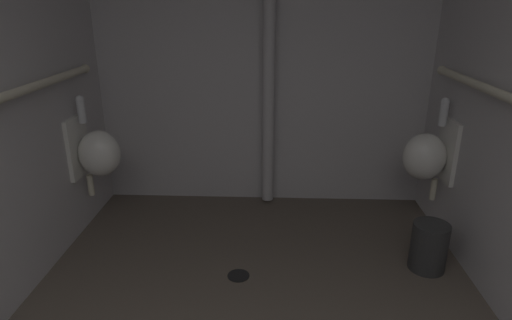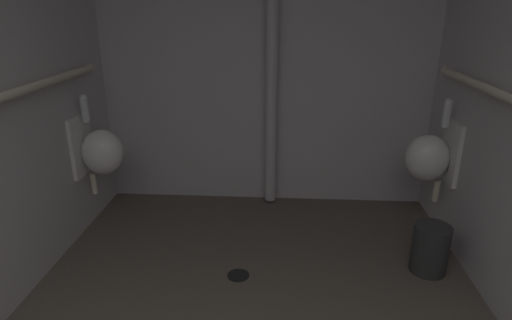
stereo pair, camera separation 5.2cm
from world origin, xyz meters
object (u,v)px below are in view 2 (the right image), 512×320
object	(u,v)px
urinal_left_mid	(100,151)
standpipe_back_wall	(272,52)
floor_drain	(238,275)
waste_bin	(430,249)
urinal_right_mid	(430,157)

from	to	relation	value
urinal_left_mid	standpipe_back_wall	world-z (taller)	standpipe_back_wall
floor_drain	waste_bin	distance (m)	1.22
standpipe_back_wall	waste_bin	distance (m)	1.79
urinal_left_mid	urinal_right_mid	distance (m)	2.37
standpipe_back_wall	floor_drain	distance (m)	1.67
urinal_left_mid	waste_bin	xyz separation A→B (m)	(2.28, -0.47, -0.44)
urinal_left_mid	standpipe_back_wall	distance (m)	1.48
urinal_right_mid	urinal_left_mid	bearing A→B (deg)	-179.24
waste_bin	urinal_left_mid	bearing A→B (deg)	168.45
standpipe_back_wall	waste_bin	world-z (taller)	standpipe_back_wall
urinal_left_mid	floor_drain	distance (m)	1.37
urinal_left_mid	urinal_right_mid	world-z (taller)	same
urinal_right_mid	standpipe_back_wall	bearing A→B (deg)	158.15
floor_drain	waste_bin	bearing A→B (deg)	6.47
standpipe_back_wall	floor_drain	xyz separation A→B (m)	(-0.16, -1.09, -1.26)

